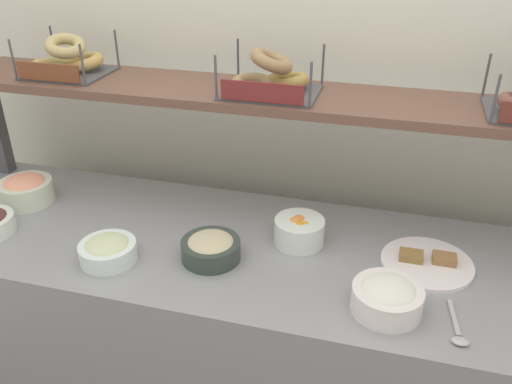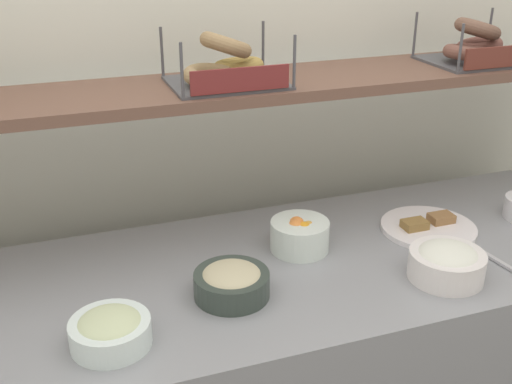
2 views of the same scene
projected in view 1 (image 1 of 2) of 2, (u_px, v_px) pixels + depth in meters
back_wall at (293, 90)px, 2.00m from camera, size 3.58×0.06×2.40m
deli_counter at (255, 346)px, 1.90m from camera, size 2.38×0.70×0.85m
upper_shelf at (276, 96)px, 1.73m from camera, size 2.34×0.32×0.03m
bowl_lox_spread at (26, 189)px, 1.93m from camera, size 0.19×0.19×0.10m
bowl_cream_cheese at (387, 297)px, 1.41m from camera, size 0.19×0.19×0.09m
bowl_tuna_salad at (211, 248)px, 1.63m from camera, size 0.18×0.18×0.08m
bowl_fruit_salad at (299, 230)px, 1.70m from camera, size 0.16×0.16×0.09m
bowl_scallion_spread at (108, 250)px, 1.62m from camera, size 0.17×0.17×0.07m
serving_plate_white at (427, 263)px, 1.61m from camera, size 0.27×0.27×0.04m
serving_spoon_near_plate at (457, 330)px, 1.35m from camera, size 0.05×0.18×0.01m
bagel_basket_sesame at (67, 61)px, 1.88m from camera, size 0.29×0.26×0.14m
bagel_basket_everything at (270, 79)px, 1.68m from camera, size 0.30×0.27×0.15m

